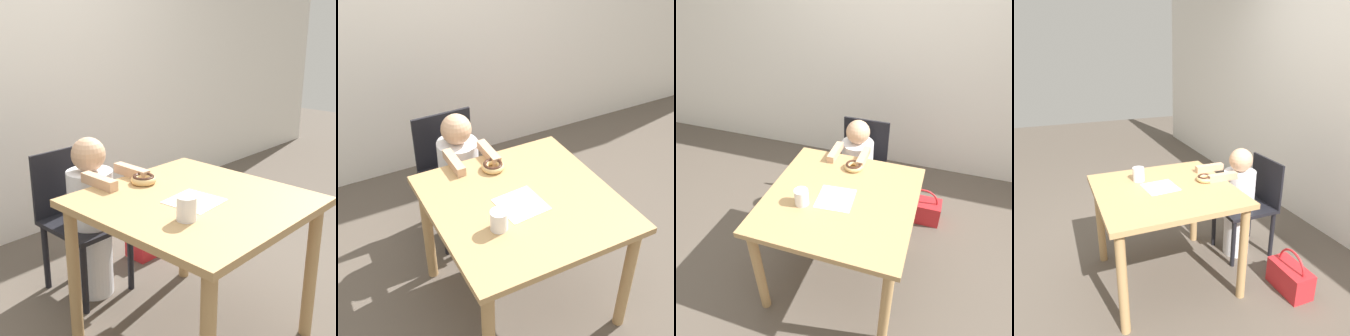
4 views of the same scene
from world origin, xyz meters
The scene contains 9 objects.
ground_plane centered at (0.00, 0.00, 0.00)m, with size 12.00×12.00×0.00m, color brown.
wall_back centered at (0.00, 1.60, 1.25)m, with size 8.00×0.05×2.50m.
dining_table centered at (0.00, 0.00, 0.62)m, with size 0.91×0.93×0.72m.
chair centered at (-0.09, 0.77, 0.42)m, with size 0.39×0.43×0.80m.
child_figure centered at (-0.09, 0.65, 0.46)m, with size 0.26×0.45×0.91m.
donut centered at (-0.02, 0.31, 0.75)m, with size 0.13×0.13×0.04m.
napkin centered at (-0.03, -0.02, 0.73)m, with size 0.23×0.23×0.00m.
handbag centered at (0.47, 0.76, 0.11)m, with size 0.32×0.17×0.32m.
cup centered at (-0.20, -0.13, 0.78)m, with size 0.08×0.08×0.10m.
Camera 2 is at (-0.91, -1.57, 2.20)m, focal length 50.00 mm.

